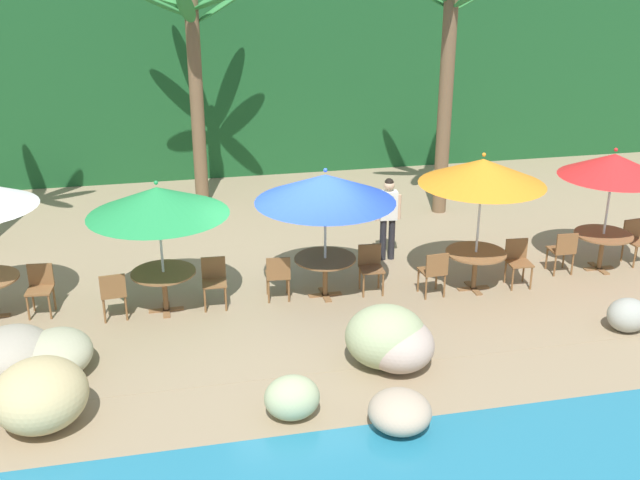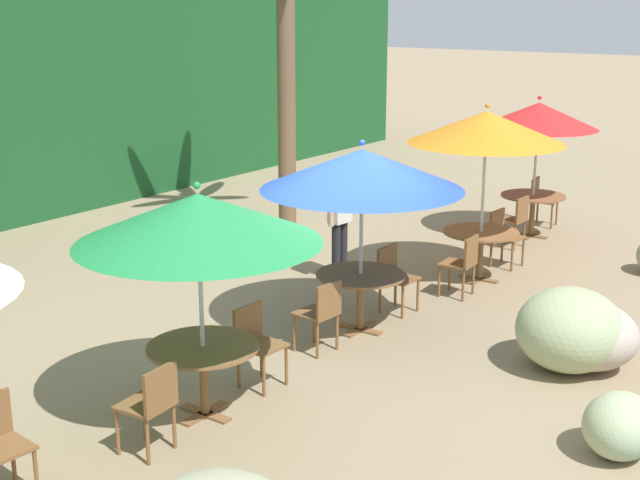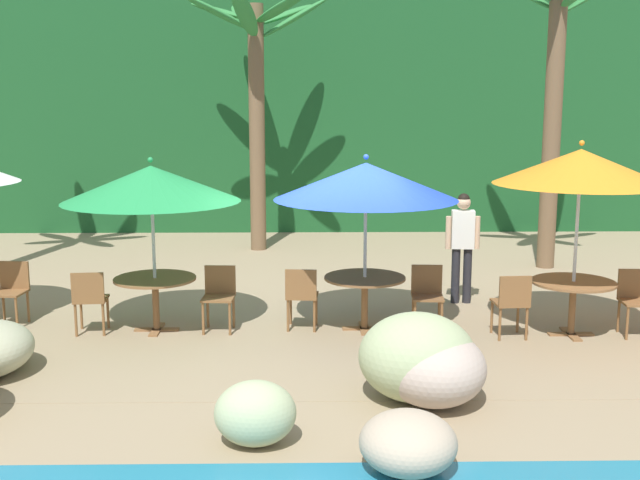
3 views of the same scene
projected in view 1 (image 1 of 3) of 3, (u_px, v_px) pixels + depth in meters
name	position (u px, v px, depth m)	size (l,w,h in m)	color
ground_plane	(294.00, 298.00, 13.66)	(120.00, 120.00, 0.00)	#937F60
terrace_deck	(294.00, 298.00, 13.66)	(18.00, 5.20, 0.01)	#937F60
foliage_backdrop	(233.00, 59.00, 20.75)	(28.00, 2.40, 6.00)	#194C23
rock_seawall	(178.00, 368.00, 10.68)	(13.38, 3.62, 0.93)	#A39B88
chair_white_seaward	(40.00, 286.00, 12.93)	(0.46, 0.47, 0.87)	brown
umbrella_green	(157.00, 201.00, 12.45)	(2.35, 2.35, 2.36)	silver
dining_table_green	(164.00, 278.00, 12.96)	(1.10, 1.10, 0.74)	brown
chair_green_seaward	(214.00, 278.00, 13.21)	(0.44, 0.45, 0.87)	brown
chair_green_inland	(113.00, 292.00, 12.69)	(0.45, 0.46, 0.87)	brown
umbrella_blue	(325.00, 188.00, 13.01)	(2.45, 2.45, 2.39)	silver
dining_table_blue	(325.00, 264.00, 13.53)	(1.10, 1.10, 0.74)	brown
chair_blue_seaward	(371.00, 265.00, 13.77)	(0.45, 0.45, 0.87)	brown
chair_blue_inland	(278.00, 274.00, 13.38)	(0.45, 0.46, 0.87)	brown
umbrella_orange	(483.00, 172.00, 13.19)	(2.23, 2.23, 2.59)	silver
dining_table_orange	(476.00, 258.00, 13.79)	(1.10, 1.10, 0.74)	brown
chair_orange_seaward	(518.00, 259.00, 14.03)	(0.45, 0.45, 0.87)	brown
chair_orange_inland	(434.00, 270.00, 13.53)	(0.45, 0.45, 0.87)	brown
umbrella_red	(614.00, 165.00, 14.10)	(2.00, 2.00, 2.44)	silver
dining_table_red	(603.00, 240.00, 14.65)	(1.10, 1.10, 0.74)	brown
chair_red_seaward	(635.00, 238.00, 15.02)	(0.47, 0.47, 0.87)	brown
chair_red_inland	(563.00, 249.00, 14.46)	(0.44, 0.44, 0.87)	brown
palm_tree_second	(194.00, 55.00, 17.36)	(2.97, 2.98, 5.12)	brown
palm_tree_third	(448.00, 54.00, 16.73)	(3.01, 2.79, 5.46)	brown
waiter_in_white	(388.00, 213.00, 14.98)	(0.52, 0.23, 1.70)	#232328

